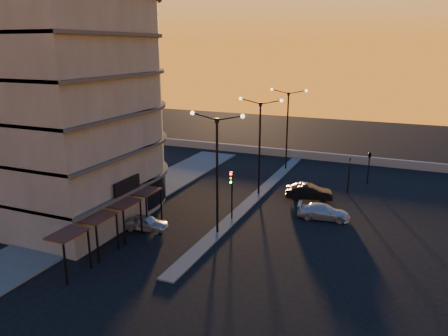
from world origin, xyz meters
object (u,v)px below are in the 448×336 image
Objects in this scene: car_wagon at (324,212)px; streetlamp_mid at (260,139)px; car_hatchback at (145,223)px; car_sedan at (309,192)px; traffic_light_main at (231,188)px.

streetlamp_mid is at bearing 55.77° from car_wagon.
car_hatchback is 14.88m from car_wagon.
car_sedan is 4.94m from car_wagon.
streetlamp_mid is at bearing 90.00° from traffic_light_main.
car_sedan is at bearing 58.22° from traffic_light_main.
car_sedan is at bearing 20.66° from car_wagon.
streetlamp_mid is 6.88m from car_sedan.
car_sedan is (4.82, 0.66, -4.87)m from streetlamp_mid.
car_wagon is (12.59, 7.93, 0.01)m from car_hatchback.
car_sedan reaches higher than car_hatchback.
streetlamp_mid reaches higher than car_wagon.
car_hatchback is at bearing 115.85° from car_wagon.
streetlamp_mid reaches higher than car_hatchback.
car_sedan is at bearing -49.79° from car_hatchback.
car_wagon reaches higher than car_hatchback.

